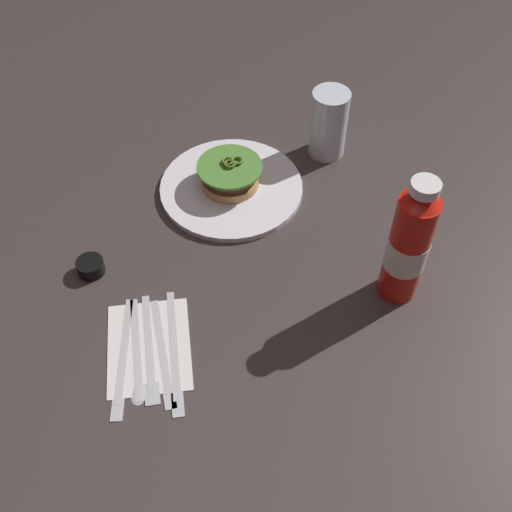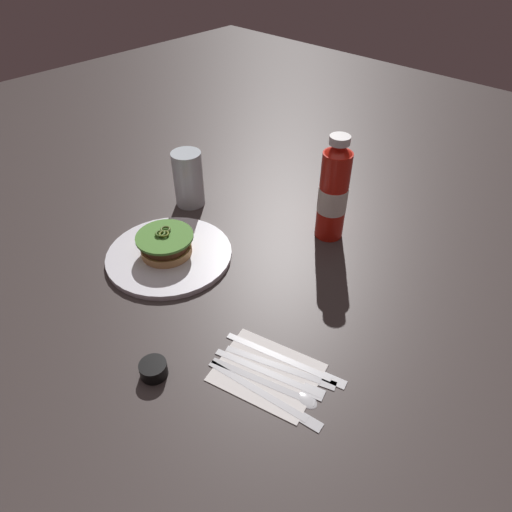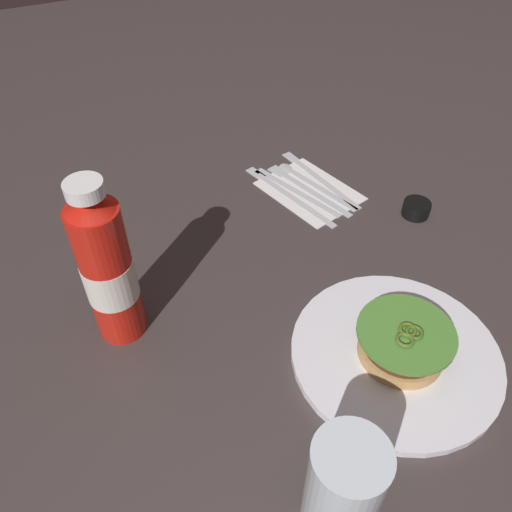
{
  "view_description": "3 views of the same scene",
  "coord_description": "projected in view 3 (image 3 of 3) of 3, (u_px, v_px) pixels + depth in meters",
  "views": [
    {
      "loc": [
        0.75,
        0.09,
        0.83
      ],
      "look_at": [
        0.11,
        0.01,
        0.06
      ],
      "focal_mm": 43.49,
      "sensor_mm": 36.0,
      "label": 1
    },
    {
      "loc": [
        0.57,
        -0.49,
        0.63
      ],
      "look_at": [
        0.1,
        0.01,
        0.07
      ],
      "focal_mm": 31.85,
      "sensor_mm": 36.0,
      "label": 2
    },
    {
      "loc": [
        -0.37,
        0.27,
        0.56
      ],
      "look_at": [
        0.11,
        0.04,
        0.04
      ],
      "focal_mm": 35.88,
      "sensor_mm": 36.0,
      "label": 3
    }
  ],
  "objects": [
    {
      "name": "ground_plane",
      "position": [
        319.0,
        320.0,
        0.71
      ],
      "size": [
        3.0,
        3.0,
        0.0
      ],
      "primitive_type": "plane",
      "color": "#3C3332"
    },
    {
      "name": "dinner_plate",
      "position": [
        395.0,
        354.0,
        0.67
      ],
      "size": [
        0.27,
        0.27,
        0.01
      ],
      "primitive_type": "cylinder",
      "color": "white",
      "rests_on": "ground_plane"
    },
    {
      "name": "burger_sandwich",
      "position": [
        403.0,
        342.0,
        0.64
      ],
      "size": [
        0.12,
        0.12,
        0.05
      ],
      "color": "tan",
      "rests_on": "dinner_plate"
    },
    {
      "name": "ketchup_bottle",
      "position": [
        108.0,
        270.0,
        0.63
      ],
      "size": [
        0.07,
        0.07,
        0.24
      ],
      "color": "red",
      "rests_on": "ground_plane"
    },
    {
      "name": "water_glass",
      "position": [
        343.0,
        488.0,
        0.48
      ],
      "size": [
        0.07,
        0.07,
        0.14
      ],
      "primitive_type": "cylinder",
      "color": "silver",
      "rests_on": "ground_plane"
    },
    {
      "name": "condiment_cup",
      "position": [
        416.0,
        209.0,
        0.87
      ],
      "size": [
        0.05,
        0.05,
        0.03
      ],
      "primitive_type": "cylinder",
      "color": "black",
      "rests_on": "ground_plane"
    },
    {
      "name": "napkin",
      "position": [
        310.0,
        191.0,
        0.93
      ],
      "size": [
        0.2,
        0.17,
        0.0
      ],
      "primitive_type": "cube",
      "rotation": [
        0.0,
        0.0,
        0.25
      ],
      "color": "white",
      "rests_on": "ground_plane"
    },
    {
      "name": "table_knife",
      "position": [
        315.0,
        174.0,
        0.96
      ],
      "size": [
        0.21,
        0.05,
        0.0
      ],
      "color": "silver",
      "rests_on": "napkin"
    },
    {
      "name": "spoon_utensil",
      "position": [
        305.0,
        178.0,
        0.95
      ],
      "size": [
        0.19,
        0.07,
        0.0
      ],
      "color": "silver",
      "rests_on": "napkin"
    },
    {
      "name": "fork_utensil",
      "position": [
        302.0,
        184.0,
        0.93
      ],
      "size": [
        0.2,
        0.07,
        0.0
      ],
      "color": "silver",
      "rests_on": "napkin"
    },
    {
      "name": "steak_knife",
      "position": [
        291.0,
        187.0,
        0.93
      ],
      "size": [
        0.19,
        0.08,
        0.0
      ],
      "color": "silver",
      "rests_on": "napkin"
    },
    {
      "name": "butter_knife",
      "position": [
        284.0,
        190.0,
        0.92
      ],
      "size": [
        0.22,
        0.07,
        0.0
      ],
      "color": "silver",
      "rests_on": "napkin"
    }
  ]
}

